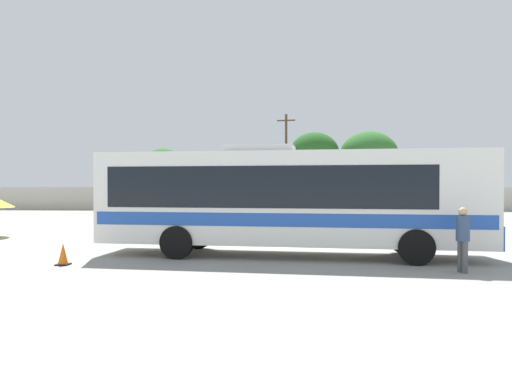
{
  "coord_description": "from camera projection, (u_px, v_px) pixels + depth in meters",
  "views": [
    {
      "loc": [
        1.02,
        -16.06,
        2.3
      ],
      "look_at": [
        -0.19,
        2.63,
        2.03
      ],
      "focal_mm": 33.22,
      "sensor_mm": 36.0,
      "label": 1
    }
  ],
  "objects": [
    {
      "name": "attendant_by_bus_door",
      "position": [
        463.0,
        236.0,
        12.4
      ],
      "size": [
        0.45,
        0.45,
        1.72
      ],
      "color": "#4C4C51",
      "rests_on": "ground_plane"
    },
    {
      "name": "ground_plane",
      "position": [
        268.0,
        227.0,
        26.11
      ],
      "size": [
        300.0,
        300.0,
        0.0
      ],
      "primitive_type": "plane",
      "color": "gray"
    },
    {
      "name": "parked_car_second_maroon",
      "position": [
        202.0,
        203.0,
        40.46
      ],
      "size": [
        4.37,
        2.2,
        1.49
      ],
      "color": "maroon",
      "rests_on": "ground_plane"
    },
    {
      "name": "coach_bus_white_blue",
      "position": [
        284.0,
        197.0,
        15.41
      ],
      "size": [
        12.5,
        3.72,
        3.6
      ],
      "color": "white",
      "rests_on": "ground_plane"
    },
    {
      "name": "traffic_cone_on_apron",
      "position": [
        63.0,
        254.0,
        13.61
      ],
      "size": [
        0.36,
        0.36,
        0.64
      ],
      "color": "black",
      "rests_on": "ground_plane"
    },
    {
      "name": "roadside_tree_left",
      "position": [
        163.0,
        165.0,
        50.28
      ],
      "size": [
        4.09,
        4.09,
        6.24
      ],
      "color": "brown",
      "rests_on": "ground_plane"
    },
    {
      "name": "parked_car_leftmost_red",
      "position": [
        134.0,
        203.0,
        40.72
      ],
      "size": [
        4.25,
        2.12,
        1.49
      ],
      "color": "red",
      "rests_on": "ground_plane"
    },
    {
      "name": "roadside_tree_midright",
      "position": [
        314.0,
        153.0,
        46.86
      ],
      "size": [
        4.88,
        4.88,
        7.56
      ],
      "color": "brown",
      "rests_on": "ground_plane"
    },
    {
      "name": "utility_pole_near",
      "position": [
        286.0,
        160.0,
        46.32
      ],
      "size": [
        1.79,
        0.45,
        9.25
      ],
      "color": "#4C3823",
      "rests_on": "ground_plane"
    },
    {
      "name": "roadside_tree_right",
      "position": [
        369.0,
        156.0,
        47.47
      ],
      "size": [
        5.83,
        5.83,
        7.73
      ],
      "color": "brown",
      "rests_on": "ground_plane"
    },
    {
      "name": "perimeter_wall",
      "position": [
        275.0,
        199.0,
        43.15
      ],
      "size": [
        80.0,
        0.3,
        2.13
      ],
      "primitive_type": "cube",
      "color": "#B2AD9E",
      "rests_on": "ground_plane"
    },
    {
      "name": "roadside_tree_midleft",
      "position": [
        238.0,
        169.0,
        48.99
      ],
      "size": [
        4.48,
        4.48,
        5.96
      ],
      "color": "brown",
      "rests_on": "ground_plane"
    }
  ]
}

